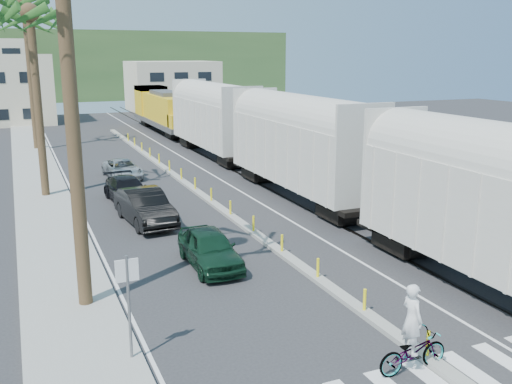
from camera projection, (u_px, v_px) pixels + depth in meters
ground at (403, 343)px, 16.18m from camera, size 140.00×140.00×0.00m
sidewalk at (40, 185)px, 35.29m from camera, size 3.00×90.00×0.15m
rails at (227, 162)px, 43.12m from camera, size 1.56×100.00×0.06m
median at (195, 190)px, 34.01m from camera, size 0.45×60.00×0.85m
crosswalk at (453, 379)px, 14.39m from camera, size 14.00×2.20×0.01m
lane_markings at (142, 178)px, 37.72m from camera, size 9.42×90.00×0.01m
freight_train at (259, 134)px, 37.02m from camera, size 3.00×60.94×5.85m
palm_trees at (32, 1)px, 30.86m from camera, size 3.50×37.20×13.75m
street_sign at (128, 293)px, 14.73m from camera, size 0.60×0.08×3.00m
buildings at (36, 82)px, 76.80m from camera, size 38.00×27.00×10.00m
hillside at (65, 65)px, 104.20m from camera, size 80.00×20.00×12.00m
car_lead at (210, 248)px, 21.90m from camera, size 1.85×4.34×1.46m
car_second at (145, 207)px, 27.45m from camera, size 2.72×5.38×1.66m
car_third at (127, 190)px, 31.43m from camera, size 2.49×4.97×1.38m
car_rear at (123, 169)px, 37.69m from camera, size 2.55×4.61×1.21m
cyclist at (412, 343)px, 14.57m from camera, size 0.84×2.07×2.42m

